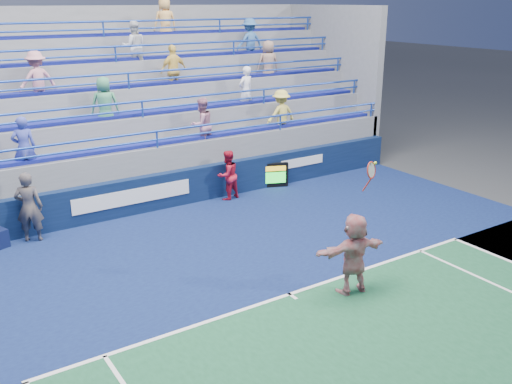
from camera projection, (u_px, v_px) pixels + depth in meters
ground at (290, 295)px, 12.29m from camera, size 120.00×120.00×0.00m
sponsor_wall at (163, 191)px, 17.27m from camera, size 18.00×0.32×1.10m
bleacher_stand at (116, 135)px, 19.93m from camera, size 18.00×5.60×6.13m
serve_speed_board at (270, 175)px, 19.20m from camera, size 1.18×0.58×0.85m
tennis_player at (354, 254)px, 12.15m from camera, size 1.73×0.77×2.90m
line_judge at (29, 207)px, 14.76m from camera, size 0.81×0.69×1.89m
ball_girl at (228, 175)px, 17.96m from camera, size 0.88×0.74×1.59m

